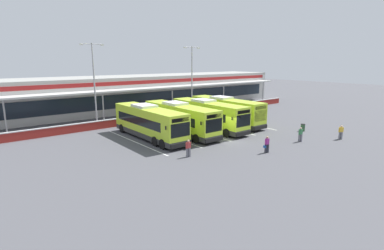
{
  "coord_description": "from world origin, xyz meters",
  "views": [
    {
      "loc": [
        -23.47,
        -22.52,
        8.66
      ],
      "look_at": [
        -2.7,
        3.0,
        1.6
      ],
      "focal_mm": 28.0,
      "sensor_mm": 36.0,
      "label": 1
    }
  ],
  "objects_px": {
    "coach_bus_left_centre": "(180,119)",
    "pedestrian_with_handbag": "(267,144)",
    "coach_bus_centre": "(208,115)",
    "coach_bus_right_centre": "(226,111)",
    "lamp_post_centre": "(192,75)",
    "pedestrian_in_dark_coat": "(301,134)",
    "pedestrian_near_bin": "(188,148)",
    "litter_bin": "(303,127)",
    "lamp_post_west": "(94,79)",
    "pedestrian_child": "(341,132)",
    "coach_bus_leftmost": "(149,123)"
  },
  "relations": [
    {
      "from": "coach_bus_left_centre",
      "to": "pedestrian_with_handbag",
      "type": "bearing_deg",
      "value": -80.53
    },
    {
      "from": "coach_bus_centre",
      "to": "coach_bus_right_centre",
      "type": "relative_size",
      "value": 1.0
    },
    {
      "from": "pedestrian_with_handbag",
      "to": "lamp_post_centre",
      "type": "height_order",
      "value": "lamp_post_centre"
    },
    {
      "from": "pedestrian_in_dark_coat",
      "to": "pedestrian_near_bin",
      "type": "xyz_separation_m",
      "value": [
        -12.79,
        3.58,
        0.0
      ]
    },
    {
      "from": "coach_bus_left_centre",
      "to": "pedestrian_near_bin",
      "type": "distance_m",
      "value": 9.02
    },
    {
      "from": "pedestrian_in_dark_coat",
      "to": "litter_bin",
      "type": "relative_size",
      "value": 1.74
    },
    {
      "from": "pedestrian_with_handbag",
      "to": "lamp_post_west",
      "type": "distance_m",
      "value": 24.84
    },
    {
      "from": "coach_bus_right_centre",
      "to": "pedestrian_child",
      "type": "bearing_deg",
      "value": -73.85
    },
    {
      "from": "coach_bus_leftmost",
      "to": "pedestrian_near_bin",
      "type": "distance_m",
      "value": 8.21
    },
    {
      "from": "pedestrian_child",
      "to": "pedestrian_near_bin",
      "type": "xyz_separation_m",
      "value": [
        -17.29,
        5.87,
        0.0
      ]
    },
    {
      "from": "coach_bus_centre",
      "to": "coach_bus_right_centre",
      "type": "height_order",
      "value": "same"
    },
    {
      "from": "coach_bus_left_centre",
      "to": "pedestrian_with_handbag",
      "type": "distance_m",
      "value": 11.55
    },
    {
      "from": "lamp_post_west",
      "to": "pedestrian_child",
      "type": "bearing_deg",
      "value": -54.06
    },
    {
      "from": "coach_bus_centre",
      "to": "pedestrian_child",
      "type": "distance_m",
      "value": 15.59
    },
    {
      "from": "coach_bus_leftmost",
      "to": "lamp_post_centre",
      "type": "bearing_deg",
      "value": 35.05
    },
    {
      "from": "pedestrian_with_handbag",
      "to": "pedestrian_in_dark_coat",
      "type": "height_order",
      "value": "same"
    },
    {
      "from": "lamp_post_centre",
      "to": "pedestrian_child",
      "type": "bearing_deg",
      "value": -85.39
    },
    {
      "from": "pedestrian_in_dark_coat",
      "to": "pedestrian_near_bin",
      "type": "relative_size",
      "value": 1.0
    },
    {
      "from": "coach_bus_right_centre",
      "to": "litter_bin",
      "type": "bearing_deg",
      "value": -64.5
    },
    {
      "from": "coach_bus_right_centre",
      "to": "pedestrian_near_bin",
      "type": "xyz_separation_m",
      "value": [
        -13.22,
        -8.19,
        -0.91
      ]
    },
    {
      "from": "litter_bin",
      "to": "coach_bus_leftmost",
      "type": "bearing_deg",
      "value": 151.52
    },
    {
      "from": "coach_bus_leftmost",
      "to": "lamp_post_centre",
      "type": "relative_size",
      "value": 1.11
    },
    {
      "from": "lamp_post_west",
      "to": "litter_bin",
      "type": "relative_size",
      "value": 11.83
    },
    {
      "from": "pedestrian_child",
      "to": "coach_bus_centre",
      "type": "bearing_deg",
      "value": 121.45
    },
    {
      "from": "coach_bus_left_centre",
      "to": "litter_bin",
      "type": "relative_size",
      "value": 13.1
    },
    {
      "from": "coach_bus_leftmost",
      "to": "litter_bin",
      "type": "xyz_separation_m",
      "value": [
        16.83,
        -9.13,
        -1.32
      ]
    },
    {
      "from": "litter_bin",
      "to": "pedestrian_child",
      "type": "bearing_deg",
      "value": -93.7
    },
    {
      "from": "coach_bus_centre",
      "to": "pedestrian_with_handbag",
      "type": "relative_size",
      "value": 7.52
    },
    {
      "from": "coach_bus_leftmost",
      "to": "coach_bus_left_centre",
      "type": "height_order",
      "value": "same"
    },
    {
      "from": "coach_bus_right_centre",
      "to": "lamp_post_west",
      "type": "distance_m",
      "value": 18.53
    },
    {
      "from": "coach_bus_centre",
      "to": "pedestrian_child",
      "type": "xyz_separation_m",
      "value": [
        8.12,
        -13.28,
        -0.91
      ]
    },
    {
      "from": "coach_bus_centre",
      "to": "pedestrian_in_dark_coat",
      "type": "xyz_separation_m",
      "value": [
        3.62,
        -11.0,
        -0.91
      ]
    },
    {
      "from": "coach_bus_centre",
      "to": "lamp_post_west",
      "type": "distance_m",
      "value": 16.22
    },
    {
      "from": "pedestrian_with_handbag",
      "to": "lamp_post_centre",
      "type": "xyz_separation_m",
      "value": [
        8.69,
        22.09,
        5.43
      ]
    },
    {
      "from": "pedestrian_child",
      "to": "litter_bin",
      "type": "bearing_deg",
      "value": 86.3
    },
    {
      "from": "lamp_post_centre",
      "to": "coach_bus_centre",
      "type": "bearing_deg",
      "value": -119.44
    },
    {
      "from": "pedestrian_near_bin",
      "to": "coach_bus_leftmost",
      "type": "bearing_deg",
      "value": 84.58
    },
    {
      "from": "coach_bus_leftmost",
      "to": "lamp_post_west",
      "type": "relative_size",
      "value": 1.11
    },
    {
      "from": "coach_bus_left_centre",
      "to": "litter_bin",
      "type": "xyz_separation_m",
      "value": [
        12.84,
        -8.61,
        -1.32
      ]
    },
    {
      "from": "coach_bus_left_centre",
      "to": "pedestrian_in_dark_coat",
      "type": "relative_size",
      "value": 7.52
    },
    {
      "from": "coach_bus_leftmost",
      "to": "pedestrian_with_handbag",
      "type": "relative_size",
      "value": 7.52
    },
    {
      "from": "coach_bus_leftmost",
      "to": "coach_bus_left_centre",
      "type": "relative_size",
      "value": 1.0
    },
    {
      "from": "pedestrian_with_handbag",
      "to": "pedestrian_in_dark_coat",
      "type": "bearing_deg",
      "value": 1.57
    },
    {
      "from": "pedestrian_in_dark_coat",
      "to": "lamp_post_centre",
      "type": "height_order",
      "value": "lamp_post_centre"
    },
    {
      "from": "coach_bus_left_centre",
      "to": "pedestrian_near_bin",
      "type": "relative_size",
      "value": 7.52
    },
    {
      "from": "coach_bus_left_centre",
      "to": "pedestrian_child",
      "type": "xyz_separation_m",
      "value": [
        12.53,
        -13.47,
        -0.91
      ]
    },
    {
      "from": "coach_bus_left_centre",
      "to": "coach_bus_centre",
      "type": "height_order",
      "value": "same"
    },
    {
      "from": "coach_bus_left_centre",
      "to": "lamp_post_centre",
      "type": "height_order",
      "value": "lamp_post_centre"
    },
    {
      "from": "pedestrian_child",
      "to": "coach_bus_left_centre",
      "type": "bearing_deg",
      "value": 132.93
    },
    {
      "from": "coach_bus_left_centre",
      "to": "coach_bus_centre",
      "type": "distance_m",
      "value": 4.41
    }
  ]
}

